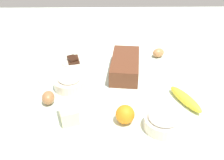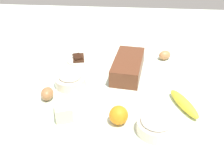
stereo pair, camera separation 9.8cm
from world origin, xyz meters
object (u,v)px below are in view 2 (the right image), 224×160
(loaf_pan, at_px, (128,66))
(egg_near_butter, at_px, (165,55))
(chocolate_plate, at_px, (79,59))
(butter_block, at_px, (64,110))
(banana, at_px, (184,104))
(flour_bowl, at_px, (70,80))
(egg_beside_bowl, at_px, (47,94))
(sugar_bowl, at_px, (156,124))
(orange_fruit, at_px, (119,115))

(loaf_pan, xyz_separation_m, egg_near_butter, (-0.16, 0.19, -0.02))
(egg_near_butter, relative_size, chocolate_plate, 0.51)
(loaf_pan, xyz_separation_m, butter_block, (0.34, -0.23, -0.01))
(banana, height_order, butter_block, butter_block)
(butter_block, distance_m, chocolate_plate, 0.45)
(flour_bowl, relative_size, egg_near_butter, 2.12)
(flour_bowl, xyz_separation_m, egg_beside_bowl, (0.10, -0.08, -0.01))
(flour_bowl, height_order, egg_beside_bowl, flour_bowl)
(banana, relative_size, egg_beside_bowl, 2.81)
(loaf_pan, bearing_deg, flour_bowl, -55.74)
(sugar_bowl, bearing_deg, orange_fruit, -104.92)
(egg_near_butter, distance_m, chocolate_plate, 0.46)
(sugar_bowl, height_order, banana, sugar_bowl)
(egg_near_butter, bearing_deg, sugar_bowl, -8.08)
(egg_near_butter, bearing_deg, orange_fruit, -22.32)
(egg_near_butter, relative_size, egg_beside_bowl, 0.97)
(sugar_bowl, distance_m, egg_beside_bowl, 0.47)
(sugar_bowl, distance_m, orange_fruit, 0.14)
(sugar_bowl, relative_size, chocolate_plate, 1.05)
(egg_beside_bowl, bearing_deg, orange_fruit, 68.43)
(loaf_pan, bearing_deg, banana, 50.19)
(sugar_bowl, height_order, chocolate_plate, sugar_bowl)
(loaf_pan, distance_m, banana, 0.34)
(butter_block, bearing_deg, flour_bowl, -174.06)
(orange_fruit, bearing_deg, flour_bowl, -134.06)
(banana, bearing_deg, loaf_pan, -136.55)
(loaf_pan, height_order, orange_fruit, loaf_pan)
(chocolate_plate, bearing_deg, sugar_bowl, 37.07)
(flour_bowl, height_order, sugar_bowl, sugar_bowl)
(sugar_bowl, bearing_deg, butter_block, -98.71)
(egg_near_butter, height_order, chocolate_plate, egg_near_butter)
(butter_block, height_order, egg_beside_bowl, butter_block)
(banana, height_order, chocolate_plate, banana)
(orange_fruit, xyz_separation_m, chocolate_plate, (-0.47, -0.24, -0.03))
(loaf_pan, distance_m, egg_beside_bowl, 0.41)
(loaf_pan, distance_m, flour_bowl, 0.29)
(sugar_bowl, height_order, orange_fruit, sugar_bowl)
(banana, distance_m, egg_beside_bowl, 0.56)
(banana, bearing_deg, butter_block, -78.57)
(flour_bowl, distance_m, egg_near_butter, 0.54)
(sugar_bowl, distance_m, chocolate_plate, 0.63)
(banana, relative_size, orange_fruit, 2.65)
(flour_bowl, xyz_separation_m, banana, (0.11, 0.49, -0.01))
(loaf_pan, distance_m, sugar_bowl, 0.41)
(egg_near_butter, distance_m, egg_beside_bowl, 0.66)
(egg_beside_bowl, bearing_deg, flour_bowl, 143.91)
(sugar_bowl, relative_size, orange_fruit, 1.91)
(sugar_bowl, xyz_separation_m, orange_fruit, (-0.04, -0.13, 0.00))
(loaf_pan, xyz_separation_m, banana, (0.25, 0.23, -0.02))
(loaf_pan, distance_m, egg_near_butter, 0.25)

